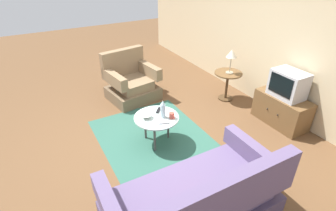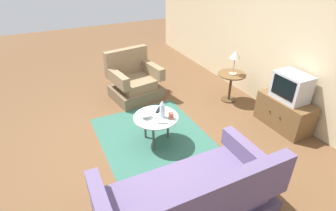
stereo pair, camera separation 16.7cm
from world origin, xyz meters
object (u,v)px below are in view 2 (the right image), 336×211
Objects in this scene: side_table at (231,81)px; tv_stand at (284,113)px; couch at (188,202)px; television at (292,87)px; tv_remote_dark at (159,110)px; coffee_table at (156,119)px; bowl at (146,116)px; mug at (171,116)px; vase at (162,109)px; tv_remote_silver at (163,122)px; armchair at (134,82)px; table_lamp at (235,56)px.

tv_stand is at bearing 12.22° from side_table.
tv_stand is (-0.88, 2.39, -0.03)m from couch.
tv_remote_dark is (-0.71, -2.03, -0.27)m from television.
tv_stand is (0.56, 2.13, -0.16)m from coffee_table.
tv_stand is 5.68× the size of bowl.
mug is 0.78× the size of bowl.
vase is (-0.51, -2.04, 0.34)m from tv_stand.
television is 3.33× the size of tv_remote_silver.
vase reaches higher than tv_stand.
mug is at bearing 60.69° from bowl.
couch is at bearing -4.62° from bowl.
coffee_table is 2.24m from television.
couch is at bearing -69.81° from television.
mug is (0.73, -1.69, 0.09)m from side_table.
television is 2.38m from bowl.
couch reaches higher than side_table.
bowl is 0.28m from tv_remote_dark.
mug is 0.79× the size of tv_remote_silver.
bowl is (-0.04, -0.15, 0.08)m from coffee_table.
television is (2.14, 1.92, 0.42)m from armchair.
coffee_table is (-1.45, 0.27, 0.13)m from couch.
armchair is 1.12× the size of tv_stand.
armchair reaches higher than tv_remote_dark.
television is (0.00, 0.01, 0.48)m from tv_stand.
tv_remote_dark and tv_remote_silver have the same top height.
side_table is at bearing -136.72° from tv_remote_silver.
armchair is 1.67m from vase.
bowl is (1.54, -0.37, 0.17)m from armchair.
couch reaches higher than tv_remote_dark.
tv_remote_silver is at bearing -99.56° from television.
vase is 2.25× the size of mug.
table_lamp is 3.71× the size of mug.
coffee_table is 4.32× the size of tv_remote_dark.
side_table is 4.59× the size of mug.
television is at bearing 90.00° from tv_stand.
bowl is at bearing -106.06° from coffee_table.
armchair is 2.19× the size of table_lamp.
television is at bearing 75.31° from coffee_table.
tv_stand is 2.13m from vase.
mug reaches higher than tv_stand.
television is (1.15, 0.26, 0.33)m from side_table.
tv_remote_dark is (0.44, -1.77, 0.06)m from side_table.
coffee_table is 0.74× the size of tv_stand.
bowl is at bearing -104.85° from tv_stand.
vase is (0.64, -1.79, 0.19)m from side_table.
television reaches higher than bowl.
armchair is 3.07m from couch.
vase is 1.77× the size of tv_remote_silver.
vase is (-0.51, -2.05, -0.14)m from television.
armchair is at bearing 175.19° from vase.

